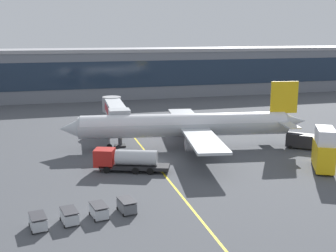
# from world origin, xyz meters

# --- Properties ---
(ground_plane) EXTENTS (700.00, 700.00, 0.00)m
(ground_plane) POSITION_xyz_m (0.00, 0.00, 0.00)
(ground_plane) COLOR #47494F
(apron_lead_in_line) EXTENTS (1.18, 80.00, 0.01)m
(apron_lead_in_line) POSITION_xyz_m (-0.03, 2.00, 0.00)
(apron_lead_in_line) COLOR yellow
(apron_lead_in_line) RESTS_ON ground_plane
(terminal_building) EXTENTS (205.47, 17.64, 15.02)m
(terminal_building) POSITION_xyz_m (5.76, 71.61, 7.53)
(terminal_building) COLOR slate
(terminal_building) RESTS_ON ground_plane
(main_airliner) EXTENTS (43.25, 34.60, 11.41)m
(main_airliner) POSITION_xyz_m (7.48, 6.97, 4.05)
(main_airliner) COLOR #B2B7BC
(main_airliner) RESTS_ON ground_plane
(jet_bridge) EXTENTS (4.68, 18.44, 6.76)m
(jet_bridge) POSITION_xyz_m (-3.11, 18.74, 5.03)
(jet_bridge) COLOR #B2B7BC
(jet_bridge) RESTS_ON ground_plane
(fuel_tanker) EXTENTS (10.98, 6.22, 3.25)m
(fuel_tanker) POSITION_xyz_m (-4.94, -3.11, 1.75)
(fuel_tanker) COLOR #232326
(fuel_tanker) RESTS_ON ground_plane
(lavatory_truck) EXTENTS (5.90, 5.52, 2.50)m
(lavatory_truck) POSITION_xyz_m (26.76, 0.81, 1.42)
(lavatory_truck) COLOR black
(lavatory_truck) RESTS_ON ground_plane
(catering_lift) EXTENTS (5.46, 7.17, 6.30)m
(catering_lift) POSITION_xyz_m (22.77, -10.35, 3.07)
(catering_lift) COLOR yellow
(catering_lift) RESTS_ON ground_plane
(baggage_cart_0) EXTENTS (2.01, 2.87, 1.48)m
(baggage_cart_0) POSITION_xyz_m (-17.02, -18.88, 0.78)
(baggage_cart_0) COLOR #B2B7BC
(baggage_cart_0) RESTS_ON ground_plane
(baggage_cart_1) EXTENTS (2.01, 2.87, 1.48)m
(baggage_cart_1) POSITION_xyz_m (-13.87, -18.34, 0.78)
(baggage_cart_1) COLOR #B2B7BC
(baggage_cart_1) RESTS_ON ground_plane
(baggage_cart_2) EXTENTS (2.01, 2.87, 1.48)m
(baggage_cart_2) POSITION_xyz_m (-10.71, -17.80, 0.78)
(baggage_cart_2) COLOR #B2B7BC
(baggage_cart_2) RESTS_ON ground_plane
(baggage_cart_3) EXTENTS (2.01, 2.87, 1.48)m
(baggage_cart_3) POSITION_xyz_m (-7.56, -17.26, 0.78)
(baggage_cart_3) COLOR #595B60
(baggage_cart_3) RESTS_ON ground_plane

